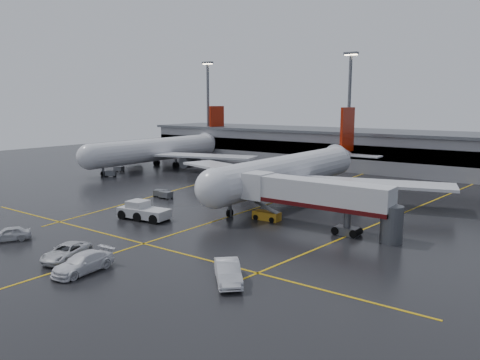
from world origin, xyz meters
The scene contains 22 objects.
ground centered at (0.00, 0.00, 0.00)m, with size 220.00×220.00×0.00m, color black.
apron_line_centre centered at (0.00, 0.00, 0.01)m, with size 0.25×90.00×0.02m, color gold.
apron_line_stop centered at (0.00, -22.00, 0.01)m, with size 60.00×0.25×0.02m, color gold.
apron_line_left centered at (-20.00, 10.00, 0.01)m, with size 0.25×70.00×0.02m, color gold.
apron_line_right centered at (18.00, 10.00, 0.01)m, with size 0.25×70.00×0.02m, color gold.
terminal centered at (0.00, 47.93, 4.32)m, with size 122.00×19.00×8.60m.
light_mast_left centered at (-45.00, 42.00, 14.47)m, with size 3.00×1.20×25.45m.
light_mast_mid centered at (-5.00, 42.00, 14.47)m, with size 3.00×1.20×25.45m.
main_airliner centered at (0.00, 9.70, 4.21)m, with size 48.80×45.60×14.10m.
second_airliner centered at (-42.00, 21.70, 4.21)m, with size 48.80×45.60×14.10m.
jet_bridge centered at (11.87, -6.00, 3.93)m, with size 19.90×3.40×6.05m.
pushback_tractor centered at (-8.09, -14.78, 0.98)m, with size 7.18×3.78×2.45m.
belt_loader centered at (4.91, -5.63, 0.56)m, with size 3.60×1.76×2.25m.
service_van_a centered at (-2.06, -29.86, 0.76)m, with size 2.52×5.47×1.52m, color silver.
service_van_b centered at (2.06, -30.90, 0.85)m, with size 2.38×5.86×1.70m, color white.
service_van_c centered at (13.85, -25.21, 0.91)m, with size 1.92×5.52×1.82m, color silver.
service_van_d centered at (-12.58, -29.92, 0.77)m, with size 1.82×4.52×1.54m, color silver.
baggage_cart_a centered at (-15.19, -3.68, 0.63)m, with size 2.01×1.31×1.12m.
baggage_cart_b centered at (-16.82, -3.23, 0.63)m, with size 2.30×1.84×1.12m.
baggage_cart_c centered at (-11.22, 6.90, 0.63)m, with size 2.35×1.97×1.12m.
baggage_cart_d centered at (-44.53, 11.13, 0.63)m, with size 2.28×1.80×1.12m.
baggage_cart_e centered at (-40.15, 5.45, 0.63)m, with size 2.38×2.22×1.12m.
Camera 1 is at (36.55, -54.37, 14.79)m, focal length 34.91 mm.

